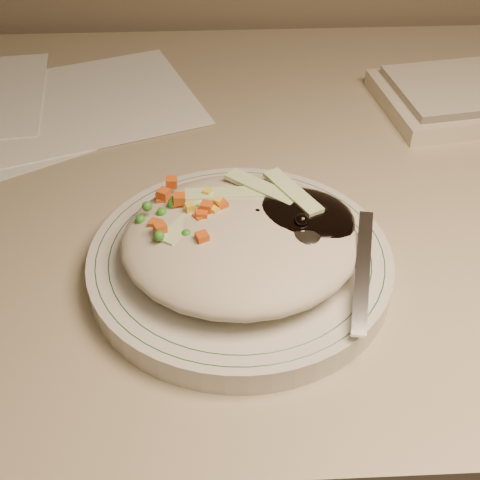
{
  "coord_description": "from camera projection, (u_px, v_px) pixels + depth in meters",
  "views": [
    {
      "loc": [
        -0.13,
        0.81,
        1.13
      ],
      "look_at": [
        -0.11,
        1.22,
        0.78
      ],
      "focal_mm": 50.0,
      "sensor_mm": 36.0,
      "label": 1
    }
  ],
  "objects": [
    {
      "name": "plate",
      "position": [
        240.0,
        264.0,
        0.56
      ],
      "size": [
        0.25,
        0.25,
        0.02
      ],
      "primitive_type": "cylinder",
      "color": "beige",
      "rests_on": "desk"
    },
    {
      "name": "desk",
      "position": [
        323.0,
        301.0,
        0.82
      ],
      "size": [
        1.4,
        0.7,
        0.74
      ],
      "color": "tan",
      "rests_on": "ground"
    },
    {
      "name": "meal",
      "position": [
        245.0,
        235.0,
        0.54
      ],
      "size": [
        0.2,
        0.19,
        0.05
      ],
      "color": "#B2A991",
      "rests_on": "plate"
    },
    {
      "name": "plate_rim",
      "position": [
        240.0,
        255.0,
        0.55
      ],
      "size": [
        0.24,
        0.24,
        0.0
      ],
      "color": "#144723",
      "rests_on": "plate"
    }
  ]
}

